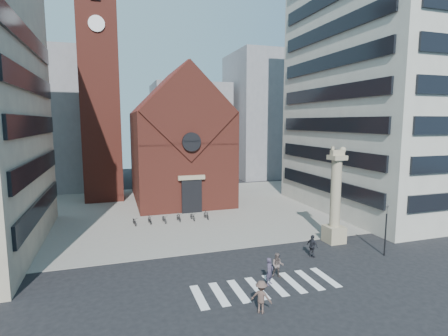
{
  "coord_description": "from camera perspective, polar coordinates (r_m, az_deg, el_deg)",
  "views": [
    {
      "loc": [
        -8.8,
        -22.93,
        10.83
      ],
      "look_at": [
        1.17,
        8.0,
        6.5
      ],
      "focal_mm": 28.0,
      "sensor_mm": 36.0,
      "label": 1
    }
  ],
  "objects": [
    {
      "name": "building_right",
      "position": [
        48.19,
        25.89,
        13.0
      ],
      "size": [
        18.0,
        22.0,
        32.0
      ],
      "primitive_type": "cube",
      "color": "beige",
      "rests_on": "ground"
    },
    {
      "name": "pedestrian_0",
      "position": [
        24.46,
        7.46,
        -16.37
      ],
      "size": [
        0.8,
        0.76,
        1.84
      ],
      "primitive_type": "imported",
      "rotation": [
        0.0,
        0.0,
        0.64
      ],
      "color": "#383043",
      "rests_on": "ground"
    },
    {
      "name": "piazza",
      "position": [
        44.18,
        -5.87,
        -6.61
      ],
      "size": [
        46.0,
        30.0,
        0.05
      ],
      "primitive_type": "cube",
      "color": "gray",
      "rests_on": "ground"
    },
    {
      "name": "zebra_crossing",
      "position": [
        24.53,
        6.88,
        -18.66
      ],
      "size": [
        10.2,
        3.2,
        0.01
      ],
      "primitive_type": null,
      "color": "white",
      "rests_on": "ground"
    },
    {
      "name": "ground",
      "position": [
        26.84,
        2.98,
        -16.22
      ],
      "size": [
        120.0,
        120.0,
        0.0
      ],
      "primitive_type": "plane",
      "color": "black",
      "rests_on": "ground"
    },
    {
      "name": "bg_block_mid",
      "position": [
        69.55,
        -5.61,
        6.04
      ],
      "size": [
        14.0,
        12.0,
        18.0
      ],
      "primitive_type": "cube",
      "color": "gray",
      "rests_on": "ground"
    },
    {
      "name": "scooter_2",
      "position": [
        38.49,
        -9.72,
        -8.14
      ],
      "size": [
        0.73,
        1.64,
        0.83
      ],
      "primitive_type": "imported",
      "rotation": [
        0.0,
        0.0,
        0.11
      ],
      "color": "black",
      "rests_on": "piazza"
    },
    {
      "name": "bg_block_left",
      "position": [
        63.92,
        -28.18,
        6.85
      ],
      "size": [
        16.0,
        14.0,
        22.0
      ],
      "primitive_type": "cube",
      "color": "gray",
      "rests_on": "ground"
    },
    {
      "name": "lion_column",
      "position": [
        32.87,
        17.71,
        -5.74
      ],
      "size": [
        1.63,
        1.6,
        8.68
      ],
      "color": "tan",
      "rests_on": "ground"
    },
    {
      "name": "scooter_3",
      "position": [
        38.71,
        -7.42,
        -7.94
      ],
      "size": [
        0.6,
        1.58,
        0.93
      ],
      "primitive_type": "imported",
      "rotation": [
        0.0,
        0.0,
        0.11
      ],
      "color": "black",
      "rests_on": "piazza"
    },
    {
      "name": "scooter_5",
      "position": [
        39.36,
        -2.92,
        -7.62
      ],
      "size": [
        0.6,
        1.58,
        0.93
      ],
      "primitive_type": "imported",
      "rotation": [
        0.0,
        0.0,
        0.11
      ],
      "color": "black",
      "rests_on": "piazza"
    },
    {
      "name": "scooter_4",
      "position": [
        39.02,
        -5.15,
        -7.85
      ],
      "size": [
        0.73,
        1.64,
        0.83
      ],
      "primitive_type": "imported",
      "rotation": [
        0.0,
        0.0,
        0.11
      ],
      "color": "black",
      "rests_on": "piazza"
    },
    {
      "name": "traffic_light",
      "position": [
        31.41,
        24.91,
        -8.92
      ],
      "size": [
        0.13,
        0.16,
        4.3
      ],
      "color": "black",
      "rests_on": "ground"
    },
    {
      "name": "campanile",
      "position": [
        51.17,
        -19.62,
        12.66
      ],
      "size": [
        5.5,
        5.5,
        31.2
      ],
      "color": "maroon",
      "rests_on": "ground"
    },
    {
      "name": "scooter_0",
      "position": [
        38.2,
        -14.4,
        -8.4
      ],
      "size": [
        0.73,
        1.64,
        0.83
      ],
      "primitive_type": "imported",
      "rotation": [
        0.0,
        0.0,
        0.11
      ],
      "color": "black",
      "rests_on": "piazza"
    },
    {
      "name": "pedestrian_1",
      "position": [
        25.55,
        8.74,
        -15.43
      ],
      "size": [
        1.06,
        0.98,
        1.76
      ],
      "primitive_type": "imported",
      "rotation": [
        0.0,
        0.0,
        -0.47
      ],
      "color": "#5D4D4A",
      "rests_on": "ground"
    },
    {
      "name": "pedestrian_3",
      "position": [
        21.24,
        6.11,
        -20.18
      ],
      "size": [
        1.39,
        1.32,
        1.89
      ],
      "primitive_type": "imported",
      "rotation": [
        0.0,
        0.0,
        2.45
      ],
      "color": "#513D36",
      "rests_on": "ground"
    },
    {
      "name": "bg_block_right",
      "position": [
        71.87,
        7.59,
        8.45
      ],
      "size": [
        16.0,
        14.0,
        24.0
      ],
      "primitive_type": "cube",
      "color": "gray",
      "rests_on": "ground"
    },
    {
      "name": "church",
      "position": [
        48.85,
        -7.48,
        4.18
      ],
      "size": [
        12.0,
        16.65,
        18.0
      ],
      "color": "maroon",
      "rests_on": "ground"
    },
    {
      "name": "scooter_1",
      "position": [
        38.3,
        -12.05,
        -8.21
      ],
      "size": [
        0.6,
        1.58,
        0.93
      ],
      "primitive_type": "imported",
      "rotation": [
        0.0,
        0.0,
        0.11
      ],
      "color": "black",
      "rests_on": "piazza"
    },
    {
      "name": "pedestrian_2",
      "position": [
        29.54,
        14.23,
        -12.25
      ],
      "size": [
        0.75,
        1.16,
        1.84
      ],
      "primitive_type": "imported",
      "rotation": [
        0.0,
        0.0,
        1.88
      ],
      "color": "black",
      "rests_on": "ground"
    }
  ]
}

